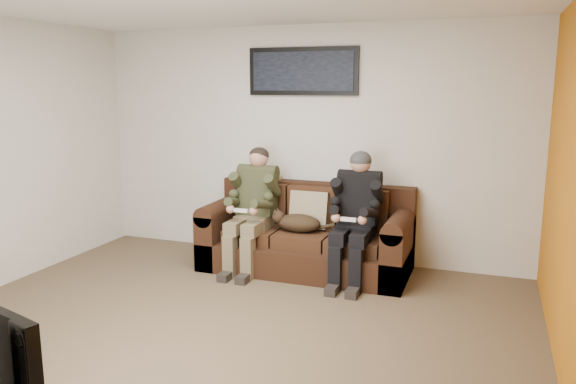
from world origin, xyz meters
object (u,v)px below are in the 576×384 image
at_px(person_left, 253,202).
at_px(cat, 297,222).
at_px(framed_poster, 303,71).
at_px(person_right, 356,209).
at_px(sofa, 308,237).

distance_m(person_left, cat, 0.53).
bearing_deg(framed_poster, person_right, -36.83).
xyz_separation_m(cat, framed_poster, (-0.13, 0.55, 1.56)).
bearing_deg(sofa, cat, -112.94).
bearing_deg(person_left, sofa, 18.00).
bearing_deg(cat, person_right, -1.90).
height_order(person_left, cat, person_left).
height_order(sofa, framed_poster, framed_poster).
xyz_separation_m(person_left, framed_poster, (0.36, 0.57, 1.37)).
relative_size(person_left, framed_poster, 1.03).
distance_m(person_right, framed_poster, 1.67).
xyz_separation_m(person_left, person_right, (1.12, 0.00, 0.00)).
bearing_deg(person_right, person_left, -179.98).
height_order(sofa, person_left, person_left).
bearing_deg(person_right, cat, 178.10).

